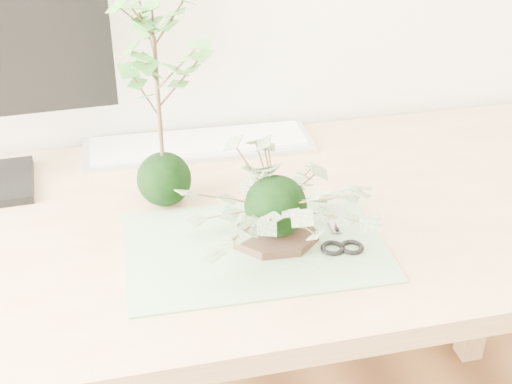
{
  "coord_description": "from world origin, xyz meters",
  "views": [
    {
      "loc": [
        -0.23,
        0.18,
        1.41
      ],
      "look_at": [
        0.0,
        1.14,
        0.84
      ],
      "focal_mm": 50.0,
      "sensor_mm": 36.0,
      "label": 1
    }
  ],
  "objects_px": {
    "desk": "(228,259)",
    "maple_kokedama": "(155,51)",
    "keyboard": "(199,144)",
    "ivy_kokedama": "(276,180)"
  },
  "relations": [
    {
      "from": "ivy_kokedama",
      "to": "maple_kokedama",
      "type": "distance_m",
      "value": 0.29
    },
    {
      "from": "maple_kokedama",
      "to": "desk",
      "type": "bearing_deg",
      "value": -38.67
    },
    {
      "from": "desk",
      "to": "ivy_kokedama",
      "type": "bearing_deg",
      "value": -55.19
    },
    {
      "from": "desk",
      "to": "ivy_kokedama",
      "type": "distance_m",
      "value": 0.24
    },
    {
      "from": "ivy_kokedama",
      "to": "maple_kokedama",
      "type": "relative_size",
      "value": 0.76
    },
    {
      "from": "ivy_kokedama",
      "to": "keyboard",
      "type": "height_order",
      "value": "ivy_kokedama"
    },
    {
      "from": "keyboard",
      "to": "maple_kokedama",
      "type": "bearing_deg",
      "value": -112.61
    },
    {
      "from": "ivy_kokedama",
      "to": "keyboard",
      "type": "relative_size",
      "value": 0.65
    },
    {
      "from": "desk",
      "to": "maple_kokedama",
      "type": "xyz_separation_m",
      "value": [
        -0.1,
        0.08,
        0.38
      ]
    },
    {
      "from": "desk",
      "to": "keyboard",
      "type": "xyz_separation_m",
      "value": [
        -0.0,
        0.29,
        0.1
      ]
    }
  ]
}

